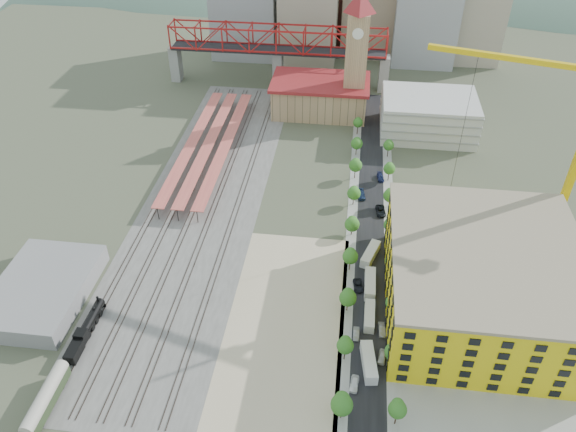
# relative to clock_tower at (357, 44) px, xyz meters

# --- Properties ---
(ground) EXTENTS (400.00, 400.00, 0.00)m
(ground) POSITION_rel_clock_tower_xyz_m (-8.00, -79.99, -28.70)
(ground) COLOR #474C38
(ground) RESTS_ON ground
(ballast_strip) EXTENTS (36.00, 165.00, 0.06)m
(ballast_strip) POSITION_rel_clock_tower_xyz_m (-44.00, -62.49, -28.67)
(ballast_strip) COLOR #605E59
(ballast_strip) RESTS_ON ground
(dirt_lot) EXTENTS (28.00, 67.00, 0.06)m
(dirt_lot) POSITION_rel_clock_tower_xyz_m (-12.00, -111.49, -28.67)
(dirt_lot) COLOR tan
(dirt_lot) RESTS_ON ground
(street_asphalt) EXTENTS (12.00, 170.00, 0.06)m
(street_asphalt) POSITION_rel_clock_tower_xyz_m (8.00, -64.99, -28.67)
(street_asphalt) COLOR black
(street_asphalt) RESTS_ON ground
(sidewalk_west) EXTENTS (3.00, 170.00, 0.04)m
(sidewalk_west) POSITION_rel_clock_tower_xyz_m (2.50, -64.99, -28.68)
(sidewalk_west) COLOR gray
(sidewalk_west) RESTS_ON ground
(sidewalk_east) EXTENTS (3.00, 170.00, 0.04)m
(sidewalk_east) POSITION_rel_clock_tower_xyz_m (13.50, -64.99, -28.68)
(sidewalk_east) COLOR gray
(sidewalk_east) RESTS_ON ground
(construction_pad) EXTENTS (50.00, 90.00, 0.06)m
(construction_pad) POSITION_rel_clock_tower_xyz_m (37.00, -99.99, -28.67)
(construction_pad) COLOR gray
(construction_pad) RESTS_ON ground
(rail_tracks) EXTENTS (26.56, 160.00, 0.18)m
(rail_tracks) POSITION_rel_clock_tower_xyz_m (-45.80, -62.49, -28.55)
(rail_tracks) COLOR #382B23
(rail_tracks) RESTS_ON ground
(platform_canopies) EXTENTS (16.00, 80.00, 4.12)m
(platform_canopies) POSITION_rel_clock_tower_xyz_m (-49.00, -34.99, -24.70)
(platform_canopies) COLOR #DA6653
(platform_canopies) RESTS_ON ground
(station_hall) EXTENTS (38.00, 24.00, 13.10)m
(station_hall) POSITION_rel_clock_tower_xyz_m (-13.00, 2.01, -22.03)
(station_hall) COLOR tan
(station_hall) RESTS_ON ground
(clock_tower) EXTENTS (12.00, 12.00, 52.00)m
(clock_tower) POSITION_rel_clock_tower_xyz_m (0.00, 0.00, 0.00)
(clock_tower) COLOR tan
(clock_tower) RESTS_ON ground
(parking_garage) EXTENTS (34.00, 26.00, 14.00)m
(parking_garage) POSITION_rel_clock_tower_xyz_m (28.00, -9.99, -21.70)
(parking_garage) COLOR silver
(parking_garage) RESTS_ON ground
(truss_bridge) EXTENTS (94.00, 9.60, 25.60)m
(truss_bridge) POSITION_rel_clock_tower_xyz_m (-33.00, 25.01, -9.83)
(truss_bridge) COLOR gray
(truss_bridge) RESTS_ON ground
(construction_building) EXTENTS (44.60, 50.60, 18.80)m
(construction_building) POSITION_rel_clock_tower_xyz_m (34.00, -99.99, -19.29)
(construction_building) COLOR yellow
(construction_building) RESTS_ON ground
(warehouse) EXTENTS (22.00, 32.00, 5.00)m
(warehouse) POSITION_rel_clock_tower_xyz_m (-74.00, -109.99, -26.20)
(warehouse) COLOR gray
(warehouse) RESTS_ON ground
(street_trees) EXTENTS (15.40, 124.40, 8.00)m
(street_trees) POSITION_rel_clock_tower_xyz_m (8.00, -74.99, -28.70)
(street_trees) COLOR #2D6D20
(street_trees) RESTS_ON ground
(skyline) EXTENTS (133.00, 46.00, 60.00)m
(skyline) POSITION_rel_clock_tower_xyz_m (-0.53, 62.32, -5.89)
(skyline) COLOR #9EA0A3
(skyline) RESTS_ON ground
(distant_hills) EXTENTS (647.00, 264.00, 227.00)m
(distant_hills) POSITION_rel_clock_tower_xyz_m (37.28, 180.01, -108.23)
(distant_hills) COLOR #4C6B59
(distant_hills) RESTS_ON ground
(locomotive) EXTENTS (2.55, 19.69, 4.92)m
(locomotive) POSITION_rel_clock_tower_xyz_m (-58.00, -120.03, -26.86)
(locomotive) COLOR black
(locomotive) RESTS_ON ground
(coach) EXTENTS (2.83, 16.40, 5.15)m
(coach) POSITION_rel_clock_tower_xyz_m (-58.00, -140.07, -25.96)
(coach) COLOR #25371E
(coach) RESTS_ON ground
(tower_crane) EXTENTS (54.72, 17.18, 60.09)m
(tower_crane) POSITION_rel_clock_tower_xyz_m (54.12, -71.29, 8.39)
(tower_crane) COLOR yellow
(tower_crane) RESTS_ON ground
(site_trailer_a) EXTENTS (4.13, 10.63, 2.83)m
(site_trailer_a) POSITION_rel_clock_tower_xyz_m (8.00, -121.32, -27.28)
(site_trailer_a) COLOR silver
(site_trailer_a) RESTS_ON ground
(site_trailer_b) EXTENTS (2.57, 9.26, 2.53)m
(site_trailer_b) POSITION_rel_clock_tower_xyz_m (8.00, -107.32, -27.43)
(site_trailer_b) COLOR silver
(site_trailer_b) RESTS_ON ground
(site_trailer_c) EXTENTS (2.72, 10.23, 2.80)m
(site_trailer_c) POSITION_rel_clock_tower_xyz_m (8.00, -96.27, -27.30)
(site_trailer_c) COLOR silver
(site_trailer_c) RESTS_ON ground
(site_trailer_d) EXTENTS (5.63, 10.27, 2.72)m
(site_trailer_d) POSITION_rel_clock_tower_xyz_m (8.00, -84.51, -27.34)
(site_trailer_d) COLOR silver
(site_trailer_d) RESTS_ON ground
(car_0) EXTENTS (2.25, 4.68, 1.54)m
(car_0) POSITION_rel_clock_tower_xyz_m (5.00, -126.99, -27.93)
(car_0) COLOR white
(car_0) RESTS_ON ground
(car_1) EXTENTS (1.42, 4.03, 1.33)m
(car_1) POSITION_rel_clock_tower_xyz_m (5.00, -112.80, -28.03)
(car_1) COLOR gray
(car_1) RESTS_ON ground
(car_2) EXTENTS (2.92, 5.23, 1.38)m
(car_2) POSITION_rel_clock_tower_xyz_m (5.00, -96.60, -28.01)
(car_2) COLOR black
(car_2) RESTS_ON ground
(car_3) EXTENTS (2.82, 5.50, 1.53)m
(car_3) POSITION_rel_clock_tower_xyz_m (5.00, -55.61, -27.93)
(car_3) COLOR navy
(car_3) RESTS_ON ground
(car_4) EXTENTS (2.31, 4.47, 1.45)m
(car_4) POSITION_rel_clock_tower_xyz_m (11.00, -118.87, -27.97)
(car_4) COLOR silver
(car_4) RESTS_ON ground
(car_5) EXTENTS (1.84, 4.51, 1.45)m
(car_5) POSITION_rel_clock_tower_xyz_m (11.00, -110.81, -27.97)
(car_5) COLOR gray
(car_5) RESTS_ON ground
(car_6) EXTENTS (3.34, 6.07, 1.61)m
(car_6) POSITION_rel_clock_tower_xyz_m (11.00, -63.49, -27.89)
(car_6) COLOR black
(car_6) RESTS_ON ground
(car_7) EXTENTS (2.65, 5.16, 1.43)m
(car_7) POSITION_rel_clock_tower_xyz_m (11.00, -44.60, -27.98)
(car_7) COLOR navy
(car_7) RESTS_ON ground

